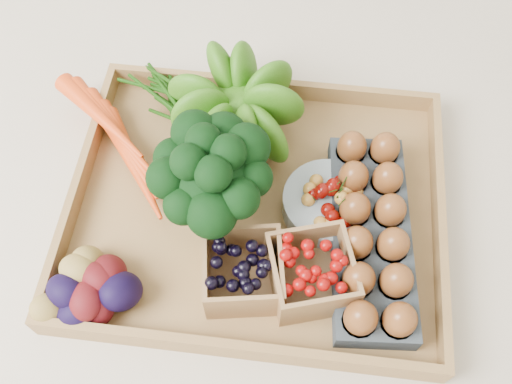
# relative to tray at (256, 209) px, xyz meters

# --- Properties ---
(ground) EXTENTS (4.00, 4.00, 0.00)m
(ground) POSITION_rel_tray_xyz_m (0.00, 0.00, -0.01)
(ground) COLOR beige
(ground) RESTS_ON ground
(tray) EXTENTS (0.55, 0.45, 0.01)m
(tray) POSITION_rel_tray_xyz_m (0.00, 0.00, 0.00)
(tray) COLOR olive
(tray) RESTS_ON ground
(carrots) EXTENTS (0.22, 0.16, 0.05)m
(carrots) POSITION_rel_tray_xyz_m (-0.22, 0.08, 0.03)
(carrots) COLOR #E74211
(carrots) RESTS_ON tray
(lettuce) EXTENTS (0.14, 0.14, 0.14)m
(lettuce) POSITION_rel_tray_xyz_m (-0.04, 0.14, 0.08)
(lettuce) COLOR #24550D
(lettuce) RESTS_ON tray
(broccoli) EXTENTS (0.17, 0.17, 0.13)m
(broccoli) POSITION_rel_tray_xyz_m (-0.06, -0.02, 0.07)
(broccoli) COLOR black
(broccoli) RESTS_ON tray
(cherry_bowl) EXTENTS (0.14, 0.14, 0.04)m
(cherry_bowl) POSITION_rel_tray_xyz_m (0.11, 0.01, 0.03)
(cherry_bowl) COLOR #8C9EA5
(cherry_bowl) RESTS_ON tray
(egg_carton) EXTENTS (0.13, 0.32, 0.04)m
(egg_carton) POSITION_rel_tray_xyz_m (0.17, -0.04, 0.03)
(egg_carton) COLOR #323A40
(egg_carton) RESTS_ON tray
(potatoes) EXTENTS (0.15, 0.15, 0.08)m
(potatoes) POSITION_rel_tray_xyz_m (-0.21, -0.17, 0.05)
(potatoes) COLOR #430A0E
(potatoes) RESTS_ON tray
(punnet_blackberry) EXTENTS (0.12, 0.12, 0.07)m
(punnet_blackberry) POSITION_rel_tray_xyz_m (-0.00, -0.12, 0.04)
(punnet_blackberry) COLOR black
(punnet_blackberry) RESTS_ON tray
(punnet_raspberry) EXTENTS (0.14, 0.14, 0.07)m
(punnet_raspberry) POSITION_rel_tray_xyz_m (0.09, -0.11, 0.04)
(punnet_raspberry) COLOR #7C0605
(punnet_raspberry) RESTS_ON tray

